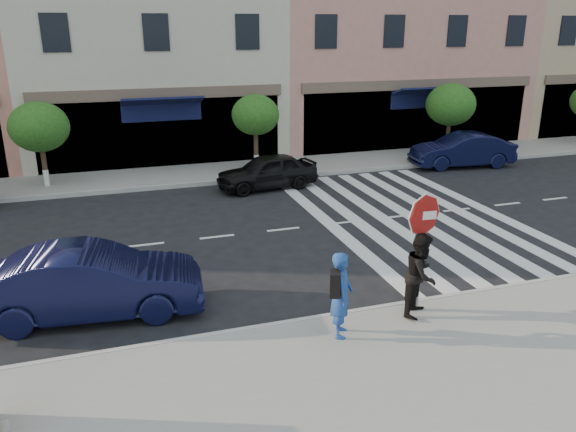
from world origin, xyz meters
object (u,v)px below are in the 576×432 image
(stop_sign, at_px, (423,227))
(photographer, at_px, (342,294))
(car_far_mid, at_px, (267,171))
(car_near_mid, at_px, (91,282))
(car_far_right, at_px, (462,150))
(walker, at_px, (421,274))

(stop_sign, height_order, photographer, stop_sign)
(stop_sign, distance_m, car_far_mid, 10.40)
(car_far_mid, bearing_deg, photographer, -15.85)
(car_near_mid, height_order, car_far_right, car_near_mid)
(car_far_right, bearing_deg, walker, -30.52)
(car_near_mid, distance_m, car_far_right, 17.36)
(photographer, height_order, walker, walker)
(photographer, xyz_separation_m, walker, (1.86, 0.27, 0.03))
(photographer, distance_m, walker, 1.88)
(car_far_mid, bearing_deg, walker, -5.96)
(stop_sign, xyz_separation_m, walker, (-0.05, -0.15, -0.97))
(car_far_mid, bearing_deg, car_far_right, 86.95)
(walker, height_order, car_near_mid, walker)
(walker, height_order, car_far_right, walker)
(walker, relative_size, car_near_mid, 0.39)
(stop_sign, distance_m, photographer, 2.19)
(stop_sign, xyz_separation_m, car_far_mid, (-0.28, 10.31, -1.35))
(car_near_mid, relative_size, car_far_mid, 1.21)
(photographer, xyz_separation_m, car_far_right, (10.46, 11.37, -0.28))
(walker, xyz_separation_m, car_near_mid, (-6.35, 2.30, -0.28))
(car_near_mid, xyz_separation_m, car_far_right, (14.96, 8.80, -0.03))
(photographer, height_order, car_far_mid, photographer)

